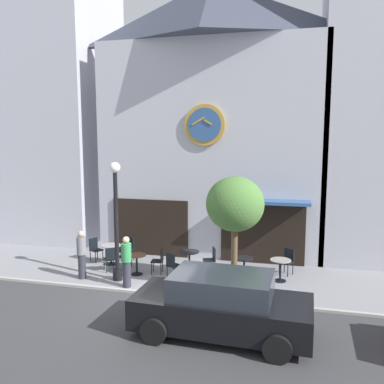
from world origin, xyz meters
name	(u,v)px	position (x,y,z in m)	size (l,w,h in m)	color
ground_plane	(137,309)	(0.00, -1.04, -0.02)	(25.06, 10.28, 0.13)	gray
clock_building	(211,116)	(0.85, 5.19, 5.65)	(9.07, 3.49, 10.91)	#B2B2BC
neighbor_building_left	(40,109)	(-7.99, 6.51, 6.17)	(6.96, 4.87, 12.34)	#B2B2BC
street_lamp	(116,221)	(-1.49, 0.95, 2.03)	(0.36, 0.36, 4.01)	black
street_tree	(235,205)	(2.48, 0.99, 2.74)	(1.81, 1.62, 3.63)	brown
cafe_table_center_right	(111,250)	(-2.45, 2.48, 0.55)	(0.77, 0.77, 0.75)	black
cafe_table_leftmost	(137,261)	(-1.06, 1.62, 0.50)	(0.67, 0.67, 0.72)	black
cafe_table_near_door	(189,257)	(0.68, 2.31, 0.55)	(0.72, 0.72, 0.77)	black
cafe_table_near_curb	(244,265)	(2.65, 2.20, 0.48)	(0.61, 0.61, 0.72)	black
cafe_table_center_left	(280,266)	(3.87, 2.18, 0.53)	(0.69, 0.69, 0.75)	black
cafe_chair_under_awning	(211,258)	(1.44, 2.51, 0.53)	(0.52, 0.52, 0.90)	black
cafe_chair_right_end	(110,257)	(-2.10, 1.69, 0.53)	(0.56, 0.56, 0.90)	black
cafe_chair_outer	(288,259)	(4.09, 2.99, 0.53)	(0.55, 0.55, 0.90)	black
cafe_chair_near_tree	(172,264)	(0.29, 1.52, 0.53)	(0.53, 0.53, 0.90)	black
cafe_chair_facing_wall	(127,254)	(-1.67, 2.21, 0.53)	(0.45, 0.45, 0.90)	black
cafe_chair_mid_row	(95,248)	(-3.24, 2.72, 0.53)	(0.53, 0.53, 0.90)	black
cafe_chair_left_end	(159,259)	(-0.32, 1.93, 0.53)	(0.45, 0.45, 0.90)	black
cafe_chair_by_entrance	(129,247)	(-2.02, 3.18, 0.53)	(0.54, 0.54, 0.90)	black
pedestrian_grey	(82,254)	(-2.73, 0.81, 0.86)	(0.42, 0.42, 1.67)	#2D2D38
pedestrian_green	(126,261)	(-0.92, 0.43, 0.86)	(0.43, 0.43, 1.67)	#2D2D38
parked_car_black	(222,305)	(2.61, -1.98, 0.76)	(4.37, 2.15, 1.55)	black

